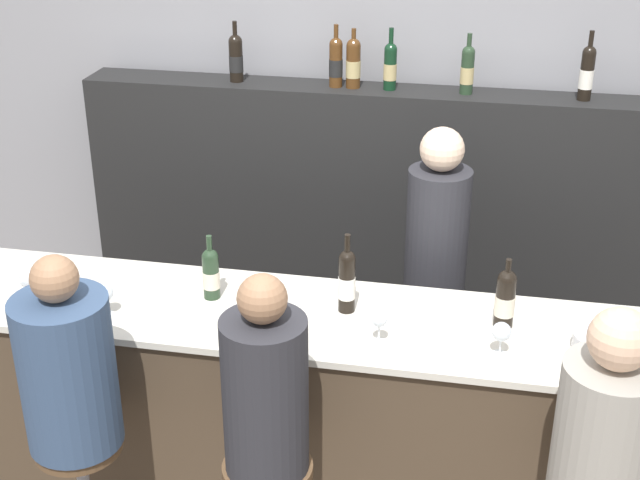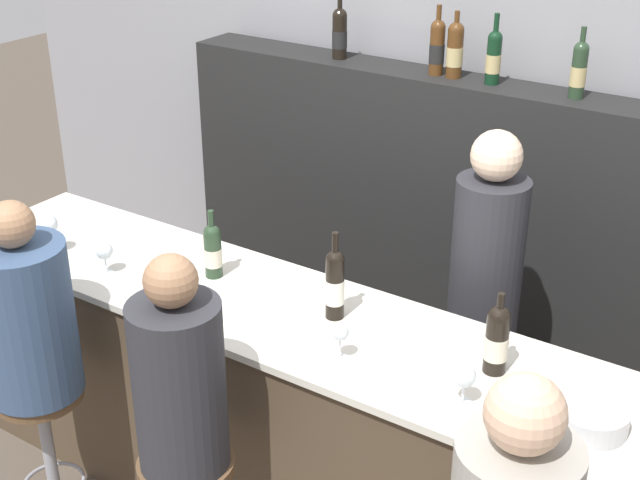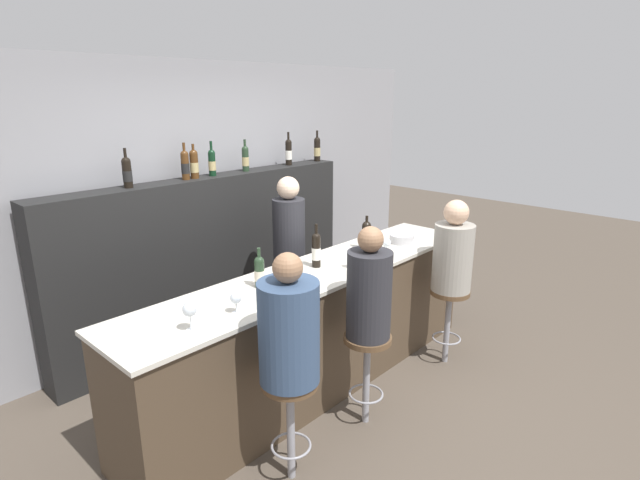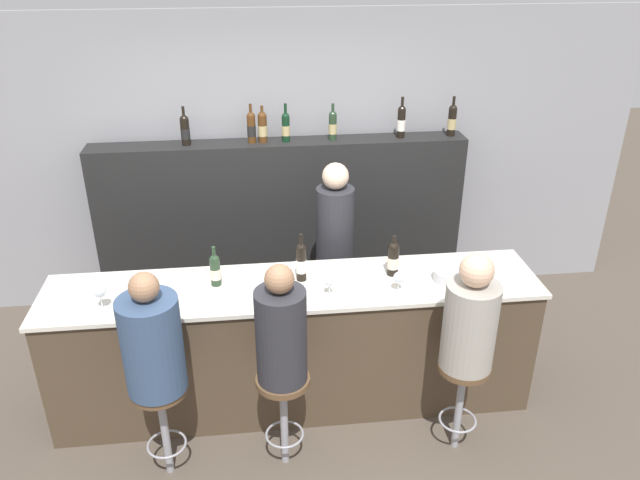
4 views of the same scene
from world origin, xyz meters
name	(u,v)px [view 4 (image 4 of 4)]	position (x,y,z in m)	size (l,w,h in m)	color
ground_plane	(300,428)	(0.00, 0.00, 0.00)	(16.00, 16.00, 0.00)	#4C4238
wall_back	(279,163)	(0.00, 1.92, 1.30)	(6.40, 0.05, 2.60)	gray
bar_counter	(295,345)	(0.00, 0.31, 0.50)	(3.38, 0.66, 0.99)	#473828
back_bar_cabinet	(282,226)	(0.00, 1.69, 0.78)	(3.17, 0.28, 1.57)	black
wine_bottle_counter_0	(215,270)	(-0.52, 0.38, 1.11)	(0.07, 0.07, 0.29)	#233823
wine_bottle_counter_1	(301,261)	(0.06, 0.38, 1.13)	(0.07, 0.07, 0.35)	black
wine_bottle_counter_2	(393,258)	(0.70, 0.38, 1.12)	(0.08, 0.08, 0.30)	black
wine_bottle_backbar_0	(185,130)	(-0.76, 1.69, 1.69)	(0.07, 0.07, 0.32)	black
wine_bottle_backbar_1	(251,127)	(-0.23, 1.69, 1.70)	(0.07, 0.07, 0.32)	#4C2D14
wine_bottle_backbar_2	(263,127)	(-0.13, 1.69, 1.70)	(0.08, 0.08, 0.31)	#4C2D14
wine_bottle_backbar_3	(286,127)	(0.06, 1.69, 1.69)	(0.07, 0.07, 0.32)	black
wine_bottle_backbar_4	(333,125)	(0.45, 1.69, 1.69)	(0.07, 0.07, 0.31)	#233823
wine_bottle_backbar_5	(401,121)	(1.03, 1.69, 1.71)	(0.07, 0.07, 0.34)	black
wine_bottle_backbar_6	(452,120)	(1.47, 1.69, 1.70)	(0.07, 0.07, 0.34)	black
wine_glass_0	(100,292)	(-1.23, 0.16, 1.12)	(0.08, 0.08, 0.17)	silver
wine_glass_1	(154,293)	(-0.90, 0.16, 1.09)	(0.07, 0.07, 0.14)	silver
wine_glass_2	(329,282)	(0.23, 0.16, 1.09)	(0.06, 0.06, 0.14)	silver
wine_glass_3	(399,278)	(0.69, 0.16, 1.09)	(0.07, 0.07, 0.14)	silver
metal_bowl	(449,275)	(1.07, 0.26, 1.03)	(0.22, 0.22, 0.08)	#B7B7BC
bar_stool_left	(161,407)	(-0.87, -0.28, 0.53)	(0.34, 0.34, 0.69)	gray
guest_seated_left	(152,342)	(-0.87, -0.28, 1.02)	(0.36, 0.36, 0.78)	#334766
bar_stool_middle	(283,398)	(-0.12, -0.28, 0.53)	(0.34, 0.34, 0.69)	gray
guest_seated_middle	(281,332)	(-0.12, -0.28, 1.03)	(0.31, 0.31, 0.79)	#28282D
bar_stool_right	(462,384)	(1.04, -0.28, 0.53)	(0.34, 0.34, 0.69)	gray
guest_seated_right	(470,320)	(1.04, -0.28, 1.02)	(0.33, 0.33, 0.78)	gray
bartender	(334,263)	(0.38, 1.02, 0.75)	(0.29, 0.29, 1.59)	#28282D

